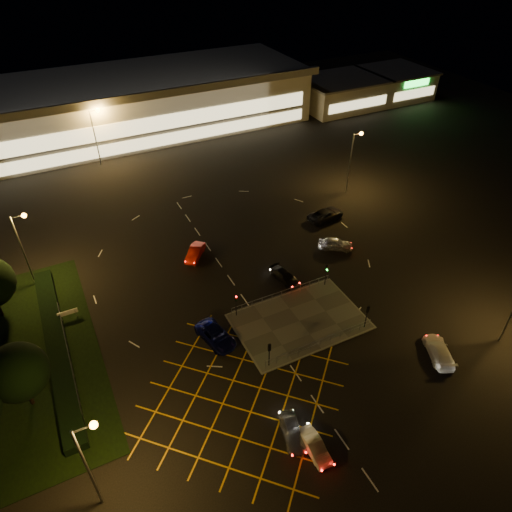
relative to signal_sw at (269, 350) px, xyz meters
name	(u,v)px	position (x,y,z in m)	size (l,w,h in m)	color
ground	(275,316)	(4.00, 5.99, -2.37)	(180.00, 180.00, 0.00)	black
pedestrian_island	(299,321)	(6.00, 3.99, -2.31)	(14.00, 9.00, 0.12)	#4C4944
grass_verge	(7,365)	(-24.00, 11.99, -2.33)	(18.00, 30.00, 0.08)	black
hedge	(57,346)	(-19.00, 11.99, -1.87)	(2.00, 26.00, 1.00)	black
supermarket	(132,103)	(4.00, 67.95, 2.95)	(72.00, 26.50, 10.50)	beige
retail_unit_a	(340,92)	(50.00, 59.97, 0.85)	(18.80, 14.80, 6.35)	beige
retail_unit_b	(395,83)	(66.00, 59.95, 0.85)	(14.80, 14.80, 6.35)	beige
streetlight_sw	(90,456)	(-17.56, -6.01, 4.20)	(1.78, 0.56, 10.03)	slate
streetlight_nw	(24,241)	(-19.56, 23.99, 4.20)	(1.78, 0.56, 10.03)	slate
streetlight_ne	(353,154)	(28.44, 25.99, 4.20)	(1.78, 0.56, 10.03)	slate
streetlight_far_left	(96,129)	(-5.56, 53.99, 4.20)	(1.78, 0.56, 10.03)	slate
streetlight_far_right	(291,92)	(34.44, 55.99, 4.20)	(1.78, 0.56, 10.03)	slate
signal_sw	(269,350)	(0.00, 0.00, 0.00)	(0.28, 0.30, 3.15)	black
signal_se	(367,312)	(12.00, 0.00, 0.00)	(0.28, 0.30, 3.15)	black
signal_nw	(236,301)	(0.00, 7.99, 0.00)	(0.28, 0.30, 3.15)	black
signal_ne	(326,270)	(12.00, 7.99, 0.00)	(0.28, 0.30, 3.15)	black
tree_e	(18,372)	(-22.00, 5.99, 2.28)	(5.40, 5.40, 7.35)	black
car_near_silver	(292,432)	(-1.78, -7.79, -1.66)	(1.67, 4.16, 1.42)	#9FA2A6
car_queue_white	(315,446)	(-0.74, -9.79, -1.72)	(1.36, 3.91, 1.29)	silver
car_left_blue	(216,336)	(-3.50, 5.62, -1.63)	(2.46, 5.33, 1.48)	#0D1253
car_far_dkgrey	(285,276)	(8.01, 10.99, -1.73)	(1.79, 4.39, 1.27)	black
car_right_silver	(336,244)	(17.47, 13.75, -1.58)	(1.87, 4.64, 1.58)	silver
car_circ_red	(195,253)	(-0.31, 20.48, -1.64)	(1.53, 4.39, 1.45)	#9F100B
car_east_grey	(326,215)	(20.38, 20.57, -1.58)	(2.62, 5.68, 1.58)	black
car_approach_white	(439,351)	(16.41, -6.65, -1.63)	(2.07, 5.09, 1.48)	silver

